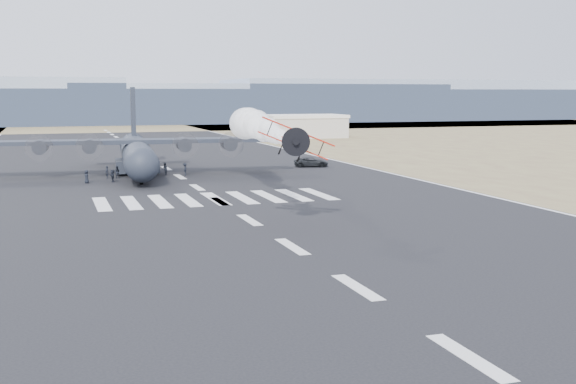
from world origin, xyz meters
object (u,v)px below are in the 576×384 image
transport_aircraft (137,151)px  aerobatic_biplane (295,141)px  hangar_right (304,126)px  crew_c (185,169)px  crew_a (134,172)px  support_vehicle (311,162)px  crew_e (87,177)px  crew_h (165,169)px  crew_g (107,172)px  crew_f (113,176)px  crew_b (117,172)px  crew_d (149,174)px

transport_aircraft → aerobatic_biplane: bearing=-75.3°
hangar_right → transport_aircraft: size_ratio=0.48×
crew_c → crew_a: bearing=-68.7°
support_vehicle → crew_e: 35.90m
support_vehicle → crew_h: (-23.53, -4.82, 0.16)m
aerobatic_biplane → crew_g: size_ratio=3.75×
aerobatic_biplane → crew_h: size_ratio=3.48×
crew_f → crew_g: 4.35m
crew_b → crew_e: size_ratio=0.97×
support_vehicle → crew_g: bearing=113.4°
crew_e → crew_f: bearing=84.5°
transport_aircraft → crew_f: bearing=-110.8°
hangar_right → support_vehicle: 75.04m
support_vehicle → crew_e: bearing=119.6°
crew_d → crew_e: 7.92m
hangar_right → crew_c: hangar_right is taller
crew_d → aerobatic_biplane: bearing=91.1°
crew_b → crew_f: size_ratio=1.03×
crew_b → crew_c: 9.29m
hangar_right → crew_c: size_ratio=11.59×
crew_g → crew_e: bearing=-54.9°
hangar_right → aerobatic_biplane: bearing=-110.0°
crew_d → crew_f: (-4.67, 0.00, -0.09)m
crew_g → crew_h: size_ratio=0.93×
aerobatic_biplane → crew_a: aerobatic_biplane is taller
crew_g → crew_f: bearing=-17.6°
crew_g → crew_h: bearing=75.2°
crew_e → crew_g: 5.35m
crew_b → crew_e: bearing=46.2°
crew_f → crew_g: crew_g is taller
support_vehicle → aerobatic_biplane: bearing=170.9°
transport_aircraft → crew_e: transport_aircraft is taller
aerobatic_biplane → crew_d: 37.81m
crew_d → transport_aircraft: bearing=-97.8°
transport_aircraft → crew_e: (-7.46, -9.06, -2.33)m
support_vehicle → crew_c: size_ratio=3.01×
support_vehicle → crew_f: size_ratio=3.33×
crew_d → crew_f: size_ratio=1.11×
transport_aircraft → crew_g: transport_aircraft is taller
crew_b → crew_c: crew_c is taller
crew_g → crew_a: bearing=63.4°
transport_aircraft → crew_a: (-1.08, -4.80, -2.38)m
aerobatic_biplane → crew_d: (-7.67, 36.45, -6.44)m
support_vehicle → crew_g: (-31.48, -5.89, 0.10)m
crew_c → crew_h: crew_h is taller
crew_a → crew_h: (4.45, 1.33, 0.11)m
aerobatic_biplane → crew_e: 40.02m
crew_a → crew_e: bearing=173.0°
hangar_right → crew_f: bearing=-124.2°
hangar_right → crew_h: (-47.72, -75.82, -2.11)m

